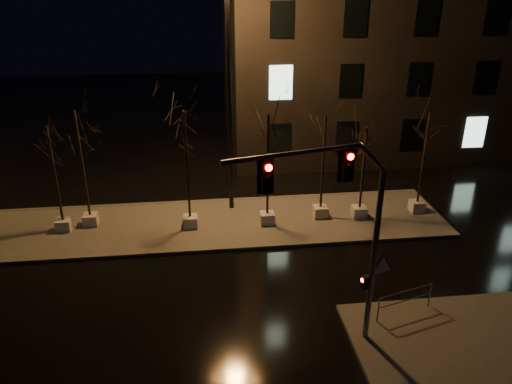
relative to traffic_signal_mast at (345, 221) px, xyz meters
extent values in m
plane|color=black|center=(-3.43, 3.01, -4.62)|extent=(90.00, 90.00, 0.00)
cube|color=#4D4B45|center=(-3.43, 9.01, -4.55)|extent=(22.00, 5.00, 0.15)
cube|color=#4D4B45|center=(4.07, -0.49, -4.55)|extent=(7.00, 5.00, 0.15)
cube|color=black|center=(10.57, 21.01, 2.88)|extent=(25.00, 12.00, 15.00)
cube|color=beige|center=(-10.49, 9.02, -4.20)|extent=(0.65, 0.65, 0.55)
cylinder|color=black|center=(-10.49, 9.02, -1.69)|extent=(0.11, 0.11, 4.45)
cube|color=beige|center=(-9.35, 9.41, -4.20)|extent=(0.65, 0.65, 0.55)
cylinder|color=black|center=(-9.35, 9.41, -1.42)|extent=(0.11, 0.11, 5.00)
cube|color=beige|center=(-4.67, 8.67, -4.20)|extent=(0.65, 0.65, 0.55)
cylinder|color=black|center=(-4.67, 8.67, -1.41)|extent=(0.11, 0.11, 5.03)
cube|color=beige|center=(-1.03, 8.58, -4.20)|extent=(0.65, 0.65, 0.55)
cylinder|color=black|center=(-1.03, 8.58, -1.51)|extent=(0.11, 0.11, 4.82)
cube|color=beige|center=(1.64, 8.97, -4.20)|extent=(0.65, 0.65, 0.55)
cylinder|color=black|center=(1.64, 8.97, -1.64)|extent=(0.11, 0.11, 4.56)
cube|color=beige|center=(3.51, 8.71, -4.20)|extent=(0.65, 0.65, 0.55)
cylinder|color=black|center=(3.51, 8.71, -1.92)|extent=(0.11, 0.11, 4.00)
cube|color=beige|center=(6.57, 9.01, -4.20)|extent=(0.65, 0.65, 0.55)
cylinder|color=black|center=(6.57, 9.01, -1.68)|extent=(0.11, 0.11, 4.49)
cylinder|color=#5C5F64|center=(1.07, 0.26, -1.52)|extent=(0.18, 0.18, 5.91)
cylinder|color=#5C5F64|center=(-1.65, -0.39, 2.27)|extent=(3.86, 1.05, 0.14)
cube|color=black|center=(-0.08, -0.01, 1.73)|extent=(0.34, 0.28, 0.89)
cube|color=black|center=(-2.38, -0.57, 1.73)|extent=(0.34, 0.28, 0.89)
cube|color=black|center=(0.86, 0.21, -2.30)|extent=(0.25, 0.22, 0.44)
cone|color=red|center=(1.37, 0.28, -1.81)|extent=(1.00, 0.27, 1.02)
sphere|color=#FF0C07|center=(1.07, 0.26, 2.02)|extent=(0.18, 0.18, 0.18)
cylinder|color=black|center=(-2.60, 10.54, 1.24)|extent=(0.23, 0.23, 11.42)
cylinder|color=#5C5F64|center=(1.71, 0.93, -4.02)|extent=(0.05, 0.05, 0.91)
cylinder|color=#5C5F64|center=(3.84, 1.55, -4.02)|extent=(0.05, 0.05, 0.91)
cylinder|color=#5C5F64|center=(2.78, 1.24, -3.52)|extent=(2.14, 0.66, 0.04)
cylinder|color=#5C5F64|center=(2.78, 1.24, -3.92)|extent=(2.14, 0.66, 0.04)
camera|label=1|loc=(-4.05, -12.33, 6.61)|focal=35.00mm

